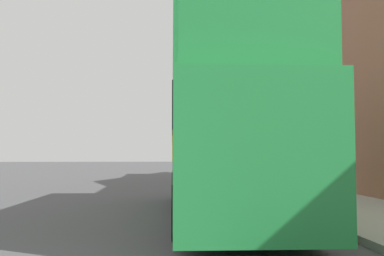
{
  "coord_description": "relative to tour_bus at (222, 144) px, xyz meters",
  "views": [
    {
      "loc": [
        2.59,
        -3.78,
        1.5
      ],
      "look_at": [
        3.47,
        8.34,
        2.23
      ],
      "focal_mm": 42.0,
      "sensor_mm": 36.0,
      "label": 1
    }
  ],
  "objects": [
    {
      "name": "parked_car_ahead_of_bus",
      "position": [
        0.71,
        8.48,
        -1.03
      ],
      "size": [
        1.97,
        4.35,
        1.57
      ],
      "rotation": [
        0.0,
        0.0,
        -0.05
      ],
      "color": "silver",
      "rests_on": "ground_plane"
    },
    {
      "name": "lamp_post_third",
      "position": [
        2.52,
        12.1,
        1.82
      ],
      "size": [
        0.35,
        0.35,
        5.01
      ],
      "color": "black",
      "rests_on": "sidewalk"
    },
    {
      "name": "ground_plane",
      "position": [
        -4.11,
        13.96,
        -1.75
      ],
      "size": [
        144.0,
        144.0,
        0.0
      ],
      "primitive_type": "plane",
      "color": "#4C4C4F"
    },
    {
      "name": "lamp_post_second",
      "position": [
        2.35,
        4.18,
        1.9
      ],
      "size": [
        0.35,
        0.35,
        5.15
      ],
      "color": "black",
      "rests_on": "sidewalk"
    },
    {
      "name": "brick_terrace_rear",
      "position": [
        8.28,
        9.52,
        3.54
      ],
      "size": [
        6.0,
        19.83,
        10.59
      ],
      "color": "#9E664C",
      "rests_on": "ground_plane"
    },
    {
      "name": "tour_bus",
      "position": [
        0.0,
        0.0,
        0.0
      ],
      "size": [
        2.69,
        9.87,
        3.95
      ],
      "rotation": [
        0.0,
        0.0,
        -0.03
      ],
      "color": "#1E7A38",
      "rests_on": "ground_plane"
    },
    {
      "name": "sidewalk",
      "position": [
        3.56,
        10.96,
        -1.68
      ],
      "size": [
        3.45,
        108.0,
        0.14
      ],
      "color": "#ADAAA3",
      "rests_on": "ground_plane"
    }
  ]
}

